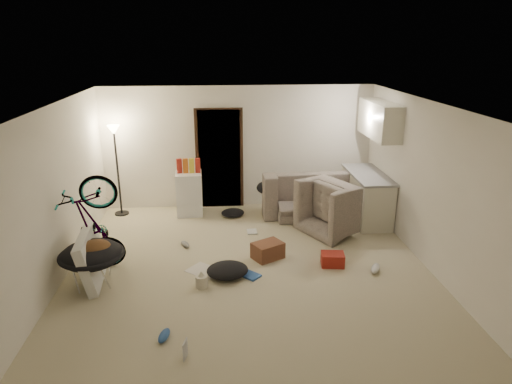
{
  "coord_description": "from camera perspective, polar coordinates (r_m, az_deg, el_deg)",
  "views": [
    {
      "loc": [
        -0.44,
        -6.16,
        3.37
      ],
      "look_at": [
        0.15,
        0.6,
        1.08
      ],
      "focal_mm": 32.0,
      "sensor_mm": 36.0,
      "label": 1
    }
  ],
  "objects": [
    {
      "name": "floor",
      "position": [
        7.04,
        -0.8,
        -10.09
      ],
      "size": [
        5.5,
        6.0,
        0.02
      ],
      "primitive_type": "cube",
      "color": "beige",
      "rests_on": "ground"
    },
    {
      "name": "ceiling",
      "position": [
        6.23,
        -0.91,
        10.69
      ],
      "size": [
        5.5,
        6.0,
        0.02
      ],
      "primitive_type": "cube",
      "color": "white",
      "rests_on": "wall_back"
    },
    {
      "name": "wall_back",
      "position": [
        9.42,
        -2.18,
        5.61
      ],
      "size": [
        5.5,
        0.02,
        2.5
      ],
      "primitive_type": "cube",
      "color": "white",
      "rests_on": "floor"
    },
    {
      "name": "wall_front",
      "position": [
        3.82,
        2.54,
        -15.13
      ],
      "size": [
        5.5,
        0.02,
        2.5
      ],
      "primitive_type": "cube",
      "color": "white",
      "rests_on": "floor"
    },
    {
      "name": "wall_left",
      "position": [
        6.91,
        -24.32,
        -0.95
      ],
      "size": [
        0.02,
        6.0,
        2.5
      ],
      "primitive_type": "cube",
      "color": "white",
      "rests_on": "floor"
    },
    {
      "name": "wall_right",
      "position": [
        7.25,
        21.45,
        0.3
      ],
      "size": [
        0.02,
        6.0,
        2.5
      ],
      "primitive_type": "cube",
      "color": "white",
      "rests_on": "floor"
    },
    {
      "name": "doorway",
      "position": [
        9.42,
        -4.59,
        4.13
      ],
      "size": [
        0.85,
        0.1,
        2.04
      ],
      "primitive_type": "cube",
      "color": "black",
      "rests_on": "floor"
    },
    {
      "name": "door_trim",
      "position": [
        9.39,
        -4.59,
        4.08
      ],
      "size": [
        0.97,
        0.04,
        2.1
      ],
      "primitive_type": "cube",
      "color": "black",
      "rests_on": "floor"
    },
    {
      "name": "floor_lamp",
      "position": [
        9.25,
        -17.14,
        4.92
      ],
      "size": [
        0.28,
        0.28,
        1.81
      ],
      "color": "black",
      "rests_on": "floor"
    },
    {
      "name": "kitchen_counter",
      "position": [
        9.13,
        13.63,
        -0.64
      ],
      "size": [
        0.6,
        1.5,
        0.88
      ],
      "primitive_type": "cube",
      "color": "beige",
      "rests_on": "floor"
    },
    {
      "name": "counter_top",
      "position": [
        8.99,
        13.85,
        2.13
      ],
      "size": [
        0.64,
        1.54,
        0.04
      ],
      "primitive_type": "cube",
      "color": "gray",
      "rests_on": "kitchen_counter"
    },
    {
      "name": "kitchen_uppers",
      "position": [
        8.8,
        15.19,
        8.7
      ],
      "size": [
        0.38,
        1.4,
        0.65
      ],
      "primitive_type": "cube",
      "color": "beige",
      "rests_on": "wall_right"
    },
    {
      "name": "sofa",
      "position": [
        9.34,
        7.59,
        -0.54
      ],
      "size": [
        2.27,
        0.93,
        0.66
      ],
      "primitive_type": "imported",
      "rotation": [
        0.0,
        0.0,
        3.16
      ],
      "color": "#343B35",
      "rests_on": "floor"
    },
    {
      "name": "armchair",
      "position": [
        8.55,
        10.58,
        -2.39
      ],
      "size": [
        1.35,
        1.4,
        0.7
      ],
      "primitive_type": "imported",
      "rotation": [
        0.0,
        0.0,
        2.07
      ],
      "color": "#343B35",
      "rests_on": "floor"
    },
    {
      "name": "bicycle",
      "position": [
        7.31,
        -19.38,
        -6.34
      ],
      "size": [
        1.62,
        0.78,
        0.91
      ],
      "primitive_type": "imported",
      "rotation": [
        0.0,
        -0.17,
        1.63
      ],
      "color": "black",
      "rests_on": "floor"
    },
    {
      "name": "book_asset",
      "position": [
        5.39,
        -9.03,
        -20.2
      ],
      "size": [
        0.25,
        0.21,
        0.02
      ],
      "primitive_type": "imported",
      "rotation": [
        0.0,
        0.0,
        1.31
      ],
      "color": "maroon",
      "rests_on": "floor"
    },
    {
      "name": "mini_fridge",
      "position": [
        9.21,
        -8.33,
        -0.19
      ],
      "size": [
        0.53,
        0.53,
        0.86
      ],
      "primitive_type": "cube",
      "rotation": [
        0.0,
        0.0,
        0.04
      ],
      "color": "white",
      "rests_on": "floor"
    },
    {
      "name": "snack_box_0",
      "position": [
        9.05,
        -9.57,
        3.19
      ],
      "size": [
        0.11,
        0.09,
        0.3
      ],
      "primitive_type": "cube",
      "rotation": [
        0.0,
        0.0,
        0.25
      ],
      "color": "maroon",
      "rests_on": "mini_fridge"
    },
    {
      "name": "snack_box_1",
      "position": [
        9.04,
        -8.81,
        3.21
      ],
      "size": [
        0.11,
        0.09,
        0.3
      ],
      "primitive_type": "cube",
      "rotation": [
        0.0,
        0.0,
        0.17
      ],
      "color": "#C55E18",
      "rests_on": "mini_fridge"
    },
    {
      "name": "snack_box_2",
      "position": [
        9.04,
        -8.05,
        3.24
      ],
      "size": [
        0.1,
        0.07,
        0.3
      ],
      "primitive_type": "cube",
      "rotation": [
        0.0,
        0.0,
        0.03
      ],
      "color": "gold",
      "rests_on": "mini_fridge"
    },
    {
      "name": "snack_box_3",
      "position": [
        9.03,
        -7.29,
        3.26
      ],
      "size": [
        0.1,
        0.07,
        0.3
      ],
      "primitive_type": "cube",
      "rotation": [
        0.0,
        0.0,
        0.05
      ],
      "color": "maroon",
      "rests_on": "mini_fridge"
    },
    {
      "name": "saucer_chair",
      "position": [
        6.95,
        -19.79,
        -8.02
      ],
      "size": [
        0.91,
        0.91,
        0.65
      ],
      "color": "silver",
      "rests_on": "floor"
    },
    {
      "name": "hoodie",
      "position": [
        6.82,
        -19.62,
        -6.66
      ],
      "size": [
        0.61,
        0.57,
        0.22
      ],
      "primitive_type": "ellipsoid",
      "rotation": [
        0.0,
        0.0,
        0.46
      ],
      "color": "brown",
      "rests_on": "saucer_chair"
    },
    {
      "name": "sofa_drape",
      "position": [
        9.12,
        1.81,
        0.54
      ],
      "size": [
        0.61,
        0.52,
        0.28
      ],
      "primitive_type": "ellipsoid",
      "rotation": [
        0.0,
        0.0,
        -0.12
      ],
      "color": "black",
      "rests_on": "sofa"
    },
    {
      "name": "tv_box",
      "position": [
        7.08,
        -19.87,
        -7.65
      ],
      "size": [
        0.38,
        1.14,
        0.75
      ],
      "primitive_type": "cube",
      "rotation": [
        0.0,
        -0.21,
        0.09
      ],
      "color": "silver",
      "rests_on": "floor"
    },
    {
      "name": "drink_case_a",
      "position": [
        7.4,
        1.48,
        -7.32
      ],
      "size": [
        0.57,
        0.52,
        0.27
      ],
      "primitive_type": "cube",
      "rotation": [
        0.0,
        0.0,
        0.51
      ],
      "color": "brown",
      "rests_on": "floor"
    },
    {
      "name": "drink_case_b",
      "position": [
        7.29,
        9.55,
        -8.31
      ],
      "size": [
        0.38,
        0.31,
        0.2
      ],
      "primitive_type": "cube",
      "rotation": [
        0.0,
        0.0,
        -0.14
      ],
      "color": "maroon",
      "rests_on": "floor"
    },
    {
      "name": "juicer",
      "position": [
        6.65,
        -6.83,
        -10.93
      ],
      "size": [
        0.18,
        0.18,
        0.25
      ],
      "color": "beige",
      "rests_on": "floor"
    },
    {
      "name": "newspaper",
      "position": [
        7.12,
        -6.51,
        -9.74
      ],
      "size": [
        0.62,
        0.6,
        0.01
      ],
      "primitive_type": "cube",
      "rotation": [
        0.0,
        0.0,
        0.89
      ],
      "color": "silver",
      "rests_on": "floor"
    },
    {
      "name": "book_blue",
      "position": [
        6.92,
        -0.72,
        -10.37
      ],
      "size": [
        0.35,
        0.35,
        0.03
      ],
      "primitive_type": "cube",
      "rotation": [
        0.0,
        0.0,
        0.79
      ],
      "color": "#2B539C",
      "rests_on": "floor"
    },
    {
      "name": "book_white",
      "position": [
        8.39,
        -0.5,
        -4.98
      ],
      "size": [
        0.18,
        0.24,
        0.02
      ],
      "primitive_type": "cube",
      "rotation": [
        0.0,
        0.0,
        0.02
      ],
      "color": "silver",
      "rests_on": "floor"
    },
    {
      "name": "shoe_1",
      "position": [
        7.91,
        -8.84,
        -6.46
      ],
      "size": [
        0.21,
        0.26,
        0.09
      ],
      "primitive_type": "ellipsoid",
      "rotation": [
        0.0,
        0.0,
        -1.03
      ],
      "color": "slate",
      "rests_on": "floor"
    },
    {
      "name": "shoe_2",
      "position": [
        5.74,
        -11.42,
        -17.17
      ],
      "size": [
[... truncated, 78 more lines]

